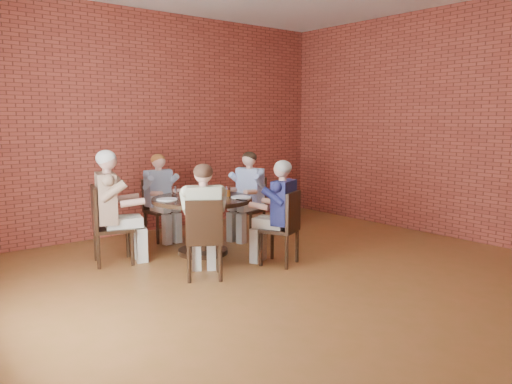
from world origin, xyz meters
TOP-DOWN VIEW (x-y plane):
  - floor at (0.00, 0.00)m, footprint 7.00×7.00m
  - wall_back at (0.00, 3.50)m, footprint 7.00×0.00m
  - wall_right at (3.25, 0.00)m, footprint 0.00×7.00m
  - dining_table at (-0.16, 1.80)m, footprint 1.30×1.30m
  - chair_a at (0.90, 2.11)m, footprint 0.50×0.50m
  - diner_a at (0.82, 2.09)m, footprint 0.73×0.65m
  - chair_b at (-0.23, 2.89)m, footprint 0.41×0.41m
  - diner_b at (-0.22, 2.81)m, footprint 0.52×0.63m
  - chair_c at (-1.34, 2.15)m, footprint 0.56×0.56m
  - diner_c at (-1.25, 2.13)m, footprint 0.82×0.74m
  - chair_d at (-0.73, 0.88)m, footprint 0.55×0.55m
  - diner_d at (-0.69, 0.95)m, footprint 0.74×0.78m
  - chair_e at (0.34, 0.74)m, footprint 0.53×0.53m
  - diner_e at (0.31, 0.81)m, footprint 0.70×0.76m
  - plate_a at (0.12, 2.08)m, footprint 0.26×0.26m
  - plate_b at (-0.07, 2.19)m, footprint 0.26×0.26m
  - plate_c at (-0.61, 1.92)m, footprint 0.26×0.26m
  - plate_d at (0.23, 1.47)m, footprint 0.26×0.26m
  - glass_a at (0.13, 1.87)m, footprint 0.07×0.07m
  - glass_b at (-0.02, 2.04)m, footprint 0.07×0.07m
  - glass_c at (-0.38, 2.13)m, footprint 0.07×0.07m
  - glass_d at (-0.33, 1.86)m, footprint 0.07×0.07m
  - glass_e at (-0.35, 1.73)m, footprint 0.07×0.07m
  - glass_f at (-0.36, 1.40)m, footprint 0.07×0.07m
  - glass_g at (-0.15, 1.65)m, footprint 0.07×0.07m
  - glass_h at (0.16, 1.67)m, footprint 0.07×0.07m
  - smartphone at (0.13, 1.33)m, footprint 0.08×0.15m

SIDE VIEW (x-z plane):
  - floor at x=0.00m, z-range 0.00..0.00m
  - chair_b at x=-0.23m, z-range 0.04..0.94m
  - chair_e at x=0.34m, z-range 0.04..0.95m
  - chair_d at x=-0.73m, z-range 0.04..0.95m
  - chair_a at x=0.90m, z-range 0.04..0.95m
  - chair_c at x=-1.34m, z-range 0.04..1.01m
  - dining_table at x=-0.16m, z-range 0.15..0.90m
  - diner_b at x=-0.22m, z-range 0.00..1.26m
  - diner_e at x=0.31m, z-range 0.00..1.27m
  - diner_d at x=-0.69m, z-range 0.00..1.28m
  - diner_a at x=0.82m, z-range 0.00..1.28m
  - diner_c at x=-1.25m, z-range 0.00..1.39m
  - smartphone at x=0.13m, z-range 0.75..0.76m
  - plate_a at x=0.12m, z-range 0.75..0.76m
  - plate_b at x=-0.07m, z-range 0.75..0.76m
  - plate_c at x=-0.61m, z-range 0.75..0.76m
  - plate_d at x=0.23m, z-range 0.75..0.76m
  - glass_a at x=0.13m, z-range 0.75..0.89m
  - glass_b at x=-0.02m, z-range 0.75..0.89m
  - glass_c at x=-0.38m, z-range 0.75..0.89m
  - glass_d at x=-0.33m, z-range 0.75..0.89m
  - glass_e at x=-0.35m, z-range 0.75..0.89m
  - glass_f at x=-0.36m, z-range 0.75..0.89m
  - glass_g at x=-0.15m, z-range 0.75..0.89m
  - glass_h at x=0.16m, z-range 0.75..0.89m
  - wall_back at x=0.00m, z-range -1.80..5.20m
  - wall_right at x=3.25m, z-range -1.80..5.20m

